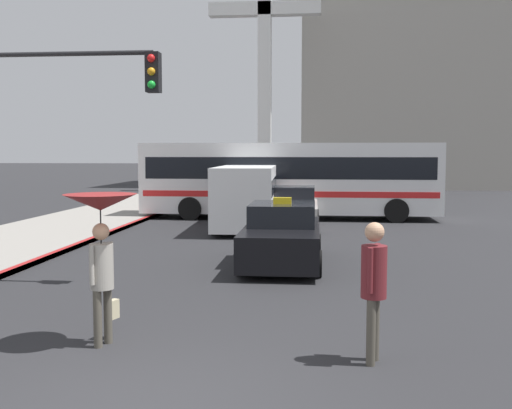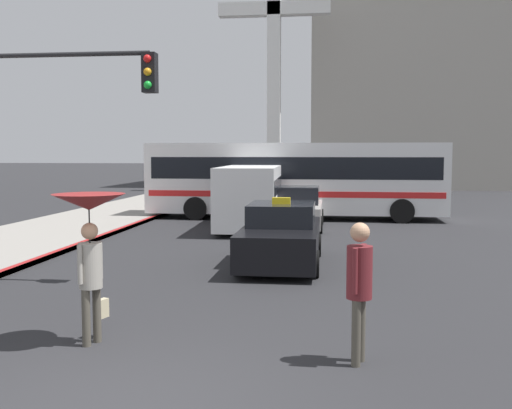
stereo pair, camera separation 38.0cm
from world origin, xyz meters
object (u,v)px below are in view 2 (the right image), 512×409
Objects in this scene: city_bus at (295,177)px; pedestrian_man at (359,279)px; ambulance_van at (250,194)px; pedestrian_with_umbrella at (90,226)px; sedan_red at (297,209)px; monument_cross at (274,49)px; taxi at (281,237)px; traffic_light at (51,113)px.

pedestrian_man is at bearing 6.61° from city_bus.
ambulance_van reaches higher than pedestrian_man.
pedestrian_with_umbrella is 3.83m from pedestrian_man.
ambulance_van is 14.01m from pedestrian_man.
city_bus is (-0.27, 3.29, 1.06)m from sedan_red.
sedan_red is 0.24× the size of monument_cross.
pedestrian_with_umbrella is at bearing -76.85° from pedestrian_man.
sedan_red is at bearing -168.38° from ambulance_van.
taxi is 6.01m from traffic_light.
pedestrian_man is at bearing -82.83° from monument_cross.
city_bus is (1.39, 3.70, 0.49)m from ambulance_van.
pedestrian_man is at bearing -34.50° from traffic_light.
taxi is 7.05m from ambulance_van.
traffic_light is at bearing -106.05° from pedestrian_man.
pedestrian_with_umbrella is at bearing -89.05° from monument_cross.
pedestrian_man is 35.83m from monument_cross.
monument_cross reaches higher than sedan_red.
taxi is 0.36× the size of city_bus.
sedan_red is 1.95× the size of pedestrian_with_umbrella.
monument_cross is (-1.10, 20.82, 8.72)m from ambulance_van.
traffic_light reaches higher than ambulance_van.
pedestrian_with_umbrella is (-2.19, -13.68, 1.03)m from sedan_red.
ambulance_van reaches higher than taxi.
ambulance_van is 10.10m from traffic_light.
traffic_light is at bearing 29.12° from taxi.
ambulance_van is 3.02× the size of pedestrian_man.
sedan_red is 0.75× the size of ambulance_van.
sedan_red is 0.83× the size of traffic_light.
pedestrian_with_umbrella is 1.17× the size of pedestrian_man.
traffic_light is (-2.93, -9.39, 2.31)m from ambulance_van.
monument_cross is at bearing -154.38° from pedestrian_man.
ambulance_van is 2.59× the size of pedestrian_with_umbrella.
pedestrian_with_umbrella is (-1.92, -16.98, -0.04)m from city_bus.
city_bus is at bearing -88.45° from taxi.
monument_cross reaches higher than ambulance_van.
pedestrian_with_umbrella is at bearing -5.93° from city_bus.
city_bus reaches higher than sedan_red.
city_bus is at bearing 13.74° from pedestrian_with_umbrella.
ambulance_van is at bearing 72.66° from traffic_light.
pedestrian_with_umbrella is (-2.21, -6.45, 1.02)m from taxi.
traffic_light is at bearing 64.89° from sedan_red.
taxi is 0.25× the size of monument_cross.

